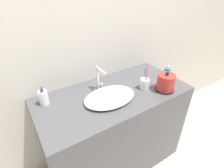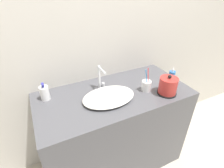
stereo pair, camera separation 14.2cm
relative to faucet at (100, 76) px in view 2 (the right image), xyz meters
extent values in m
cube|color=beige|center=(0.07, 0.21, 0.29)|extent=(6.00, 0.04, 2.60)
cube|color=#4C4C51|center=(0.07, -0.12, -0.56)|extent=(1.31, 0.63, 0.89)
ellipsoid|color=silver|center=(0.00, -0.17, -0.10)|extent=(0.43, 0.30, 0.05)
cylinder|color=silver|center=(0.00, 0.02, -0.01)|extent=(0.02, 0.02, 0.21)
cylinder|color=silver|center=(0.00, -0.05, 0.08)|extent=(0.02, 0.13, 0.02)
cylinder|color=silver|center=(0.03, 0.02, -0.10)|extent=(0.02, 0.02, 0.04)
cylinder|color=black|center=(0.47, -0.32, -0.11)|extent=(0.16, 0.16, 0.01)
cylinder|color=#B22D28|center=(0.47, -0.32, -0.05)|extent=(0.15, 0.15, 0.15)
sphere|color=black|center=(0.47, -0.32, 0.04)|extent=(0.03, 0.03, 0.03)
cylinder|color=silver|center=(0.34, -0.20, -0.07)|extent=(0.08, 0.08, 0.09)
cylinder|color=#E5333F|center=(0.34, -0.22, 0.01)|extent=(0.03, 0.01, 0.19)
cylinder|color=#338CE0|center=(0.33, -0.21, 0.00)|extent=(0.02, 0.03, 0.17)
cylinder|color=white|center=(-0.46, 0.05, -0.06)|extent=(0.07, 0.07, 0.12)
cylinder|color=#333399|center=(-0.46, 0.05, 0.01)|extent=(0.02, 0.02, 0.02)
cube|color=#333399|center=(-0.46, 0.03, 0.03)|extent=(0.02, 0.04, 0.01)
cylinder|color=#3370B7|center=(0.64, -0.18, -0.07)|extent=(0.06, 0.06, 0.11)
cylinder|color=white|center=(0.64, -0.18, 0.00)|extent=(0.02, 0.02, 0.02)
cone|color=white|center=(0.64, -0.18, 0.02)|extent=(0.02, 0.02, 0.02)
camera|label=1|loc=(-0.61, -1.15, 0.73)|focal=28.00mm
camera|label=2|loc=(-0.48, -1.21, 0.73)|focal=28.00mm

